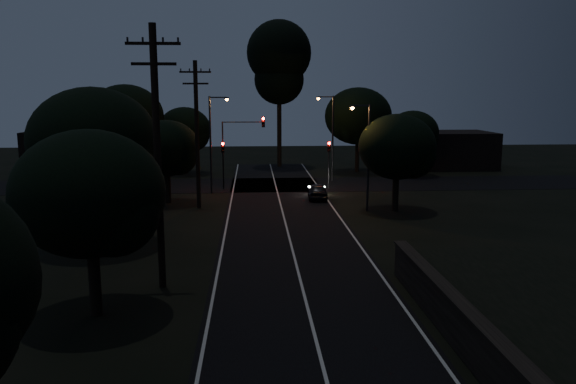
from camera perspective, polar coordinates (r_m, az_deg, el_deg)
road_surface at (r=40.45m, az=-0.64°, el=-1.72°), size 60.00×70.00×0.03m
utility_pole_mid at (r=23.89m, az=-13.12°, el=3.75°), size 2.20×0.30×11.00m
utility_pole_far at (r=40.72m, az=-9.24°, el=6.01°), size 2.20×0.30×10.50m
tree_left_b at (r=21.44m, az=-19.10°, el=-0.50°), size 5.50×5.50×6.99m
tree_left_c at (r=31.50m, az=-18.77°, el=4.59°), size 6.80×6.80×8.59m
tree_left_d at (r=43.00m, az=-12.04°, el=4.23°), size 4.96×4.96×6.29m
tree_far_nw at (r=58.84m, az=-10.29°, el=6.15°), size 5.41×5.41×6.86m
tree_far_w at (r=55.58m, az=-15.91°, el=7.22°), size 7.12×7.12×9.08m
tree_far_ne at (r=59.44m, az=7.39°, el=7.51°), size 7.00×7.00×8.85m
tree_far_e at (r=57.81m, az=12.75°, el=5.79°), size 5.16×5.16×6.54m
tree_right_a at (r=39.86m, az=11.31°, el=4.35°), size 5.39×5.39×6.85m
tall_pine at (r=63.60m, az=-0.91°, el=13.12°), size 7.13×7.13×16.20m
building_left at (r=63.32m, az=-20.14°, el=3.93°), size 10.00×8.00×4.40m
building_right at (r=65.58m, az=16.07°, el=4.16°), size 9.00×7.00×4.00m
signal_left at (r=48.79m, az=-6.62°, el=3.59°), size 0.28×0.35×4.10m
signal_right at (r=49.18m, az=4.17°, el=3.68°), size 0.28×0.35×4.10m
signal_mast at (r=48.59m, az=-4.66°, el=5.37°), size 3.70×0.35×6.25m
streetlight_a at (r=46.69m, az=-7.66°, el=5.50°), size 1.66×0.26×8.00m
streetlight_b at (r=53.07m, az=4.37°, el=6.09°), size 1.66×0.26×8.00m
streetlight_c at (r=39.43m, az=7.94°, el=4.26°), size 1.46×0.26×7.50m
car at (r=44.28m, az=3.03°, el=0.10°), size 1.73×3.78×1.26m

